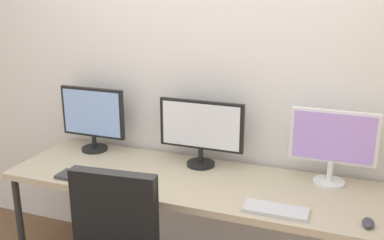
# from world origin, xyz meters

# --- Properties ---
(wall_back) EXTENTS (4.62, 0.10, 2.60)m
(wall_back) POSITION_xyz_m (0.00, 1.02, 1.30)
(wall_back) COLOR silver
(wall_back) RESTS_ON ground_plane
(desk) EXTENTS (2.22, 0.68, 0.74)m
(desk) POSITION_xyz_m (0.00, 0.60, 0.69)
(desk) COLOR tan
(desk) RESTS_ON ground_plane
(monitor_left) EXTENTS (0.47, 0.18, 0.45)m
(monitor_left) POSITION_xyz_m (-0.79, 0.81, 0.98)
(monitor_left) COLOR black
(monitor_left) RESTS_ON desk
(monitor_center) EXTENTS (0.55, 0.18, 0.43)m
(monitor_center) POSITION_xyz_m (0.00, 0.81, 0.98)
(monitor_center) COLOR black
(monitor_center) RESTS_ON desk
(monitor_right) EXTENTS (0.48, 0.18, 0.44)m
(monitor_right) POSITION_xyz_m (0.79, 0.81, 0.99)
(monitor_right) COLOR silver
(monitor_right) RESTS_ON desk
(keyboard_left) EXTENTS (0.38, 0.13, 0.02)m
(keyboard_left) POSITION_xyz_m (-0.56, 0.37, 0.75)
(keyboard_left) COLOR #38383D
(keyboard_left) RESTS_ON desk
(keyboard_right) EXTENTS (0.33, 0.13, 0.02)m
(keyboard_right) POSITION_xyz_m (0.56, 0.37, 0.75)
(keyboard_right) COLOR silver
(keyboard_right) RESTS_ON desk
(mouse_left_side) EXTENTS (0.06, 0.10, 0.03)m
(mouse_left_side) POSITION_xyz_m (1.00, 0.39, 0.76)
(mouse_left_side) COLOR #38383D
(mouse_left_side) RESTS_ON desk
(mouse_right_side) EXTENTS (0.06, 0.10, 0.03)m
(mouse_right_side) POSITION_xyz_m (-0.25, 0.40, 0.76)
(mouse_right_side) COLOR black
(mouse_right_side) RESTS_ON desk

